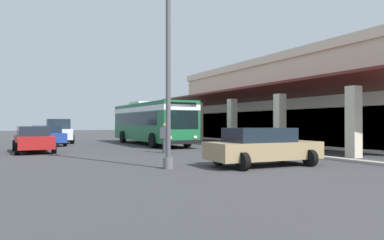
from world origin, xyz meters
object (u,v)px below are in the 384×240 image
parked_sedan_red (33,139)px  parked_suv_white (58,131)px  pedestrian (164,136)px  potted_palm (191,135)px  parked_sedan_blue (47,135)px  lot_light_pole (168,43)px  parked_sedan_tan (262,146)px  transit_bus (151,120)px

parked_sedan_red → parked_suv_white: bearing=165.7°
pedestrian → potted_palm: (-9.55, 6.45, -0.28)m
parked_sedan_blue → lot_light_pole: size_ratio=0.53×
parked_sedan_tan → pedestrian: size_ratio=2.74×
lot_light_pole → potted_palm: bearing=150.6°
parked_sedan_tan → pedestrian: pedestrian is taller
potted_palm → lot_light_pole: bearing=-29.4°
potted_palm → parked_suv_white: bearing=-107.7°
parked_sedan_tan → potted_palm: potted_palm is taller
transit_bus → parked_suv_white: transit_bus is taller
parked_suv_white → parked_sedan_tan: bearing=14.5°
parked_sedan_tan → transit_bus: bearing=176.5°
parked_sedan_blue → pedestrian: pedestrian is taller
parked_suv_white → potted_palm: bearing=72.3°
pedestrian → potted_palm: potted_palm is taller
lot_light_pole → pedestrian: bearing=158.5°
lot_light_pole → parked_sedan_red: bearing=-158.9°
parked_sedan_blue → pedestrian: 11.09m
parked_sedan_blue → potted_palm: size_ratio=1.76×
transit_bus → potted_palm: 5.03m
transit_bus → potted_palm: transit_bus is taller
potted_palm → transit_bus: bearing=-65.8°
transit_bus → pedestrian: (7.55, -2.00, -0.94)m
parked_suv_white → pedestrian: (12.93, 4.12, -0.10)m
parked_suv_white → potted_palm: size_ratio=1.89×
transit_bus → parked_sedan_red: (3.68, -8.44, -1.10)m
transit_bus → parked_sedan_tan: size_ratio=2.50×
pedestrian → lot_light_pole: (6.33, -2.49, 3.67)m
transit_bus → parked_sedan_red: 9.27m
potted_palm → parked_sedan_tan: bearing=-17.8°
parked_suv_white → pedestrian: parked_suv_white is taller
parked_sedan_blue → parked_sedan_tan: bearing=20.3°
transit_bus → pedestrian: transit_bus is taller
parked_sedan_tan → parked_sedan_red: (-11.07, -7.52, 0.00)m
parked_sedan_tan → pedestrian: bearing=-171.4°
pedestrian → potted_palm: bearing=145.9°
parked_sedan_tan → pedestrian: 7.28m
lot_light_pole → parked_sedan_blue: bearing=-170.5°
parked_suv_white → parked_sedan_red: bearing=-14.3°
transit_bus → lot_light_pole: bearing=-18.0°
parked_sedan_red → parked_suv_white: size_ratio=0.91×
parked_sedan_blue → potted_palm: 11.65m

